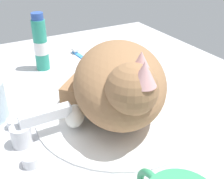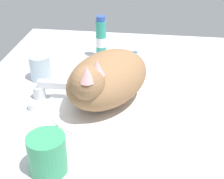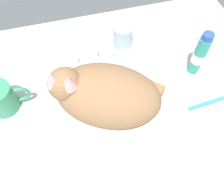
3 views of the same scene
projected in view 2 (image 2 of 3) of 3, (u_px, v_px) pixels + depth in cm
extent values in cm
cube|color=silver|center=(108.00, 107.00, 94.75)|extent=(110.00, 82.50, 3.00)
cylinder|color=white|center=(108.00, 101.00, 93.78)|extent=(33.73, 33.73, 0.85)
cylinder|color=silver|center=(39.00, 92.00, 95.36)|extent=(3.60, 3.60, 3.72)
cube|color=silver|center=(54.00, 84.00, 93.37)|extent=(2.00, 9.43, 2.00)
cylinder|color=silver|center=(33.00, 106.00, 90.84)|extent=(2.80, 2.80, 1.80)
cylinder|color=silver|center=(46.00, 85.00, 100.86)|extent=(2.80, 2.80, 1.80)
ellipsoid|color=#936B47|center=(108.00, 78.00, 90.08)|extent=(32.66, 28.44, 13.77)
sphere|color=#936B47|center=(87.00, 83.00, 80.19)|extent=(11.65, 11.65, 8.65)
ellipsoid|color=white|center=(92.00, 87.00, 82.46)|extent=(7.18, 6.80, 4.76)
cone|color=#DB9E9E|center=(97.00, 68.00, 78.97)|extent=(5.24, 5.24, 3.89)
cone|color=#DB9E9E|center=(87.00, 74.00, 76.21)|extent=(5.24, 5.24, 3.89)
cube|color=#936B47|center=(101.00, 75.00, 101.82)|extent=(12.47, 12.87, 4.22)
ellipsoid|color=white|center=(73.00, 93.00, 93.37)|extent=(6.63, 5.76, 3.80)
cylinder|color=#389966|center=(47.00, 154.00, 68.87)|extent=(8.07, 8.07, 8.65)
torus|color=#389966|center=(54.00, 138.00, 73.35)|extent=(5.85, 1.00, 5.85)
cylinder|color=silver|center=(40.00, 68.00, 104.07)|extent=(6.40, 6.40, 7.94)
cylinder|color=teal|center=(101.00, 40.00, 116.58)|extent=(3.60, 3.60, 13.51)
cylinder|color=white|center=(101.00, 42.00, 116.92)|extent=(3.67, 3.67, 3.38)
cylinder|color=#2D51AD|center=(101.00, 19.00, 112.71)|extent=(3.06, 3.06, 1.80)
cube|color=#388CD8|center=(136.00, 59.00, 118.28)|extent=(14.59, 2.17, 0.80)
cube|color=white|center=(136.00, 49.00, 123.19)|extent=(2.29, 1.58, 0.80)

